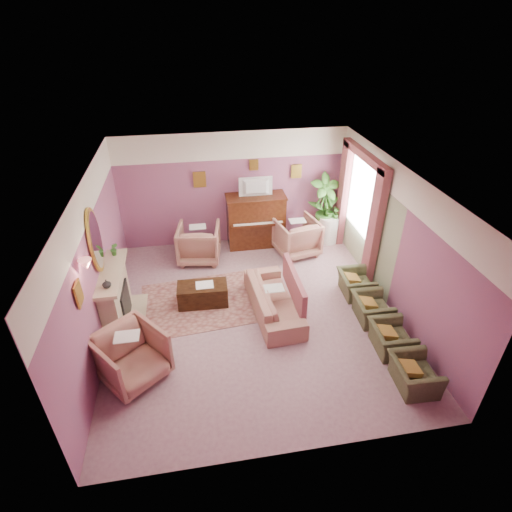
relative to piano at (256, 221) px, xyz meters
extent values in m
cube|color=gray|center=(-0.50, -2.68, -0.65)|extent=(5.50, 6.00, 0.01)
cube|color=beige|center=(-0.50, -2.68, 2.15)|extent=(5.50, 6.00, 0.01)
cube|color=#7C4D79|center=(-0.50, 0.32, 0.75)|extent=(5.50, 0.02, 2.80)
cube|color=#7C4D79|center=(-0.50, -5.68, 0.75)|extent=(5.50, 0.02, 2.80)
cube|color=#7C4D79|center=(-3.25, -2.68, 0.75)|extent=(0.02, 6.00, 2.80)
cube|color=#7C4D79|center=(2.25, -2.68, 0.75)|extent=(0.02, 6.00, 2.80)
cube|color=white|center=(-0.50, 0.31, 1.82)|extent=(5.50, 0.01, 0.65)
cube|color=#9AAA81|center=(2.23, -1.38, 0.42)|extent=(0.01, 3.00, 2.15)
cube|color=#BFAE89|center=(-3.09, -2.48, -0.10)|extent=(0.30, 1.40, 1.10)
cube|color=black|center=(-2.99, -2.48, -0.25)|extent=(0.18, 0.72, 0.68)
cube|color=orange|center=(-2.95, -2.48, -0.43)|extent=(0.06, 0.54, 0.10)
cube|color=#BFAE89|center=(-3.06, -2.48, 0.47)|extent=(0.40, 1.55, 0.07)
cube|color=#BFAE89|center=(-2.89, -2.48, -0.64)|extent=(0.55, 1.50, 0.02)
ellipsoid|color=gold|center=(-3.20, -2.48, 1.15)|extent=(0.04, 0.72, 1.20)
ellipsoid|color=silver|center=(-3.17, -2.48, 1.15)|extent=(0.01, 0.60, 1.06)
cone|color=#FF8580|center=(-3.12, -3.53, 1.33)|extent=(0.20, 0.20, 0.16)
cube|color=#421D0D|center=(0.00, 0.00, 0.00)|extent=(1.40, 0.60, 1.30)
cube|color=#421D0D|center=(0.00, -0.35, 0.07)|extent=(1.30, 0.12, 0.06)
cube|color=white|center=(0.00, -0.35, 0.11)|extent=(1.20, 0.08, 0.02)
cube|color=#421D0D|center=(0.00, 0.00, 0.66)|extent=(1.45, 0.65, 0.04)
imported|color=black|center=(0.00, -0.05, 0.95)|extent=(0.80, 0.12, 0.48)
cube|color=gold|center=(-1.30, 0.28, 1.07)|extent=(0.30, 0.03, 0.38)
cube|color=gold|center=(1.05, 0.28, 1.13)|extent=(0.26, 0.03, 0.34)
cube|color=gold|center=(0.00, 0.28, 1.35)|extent=(0.22, 0.03, 0.26)
cube|color=gold|center=(-3.21, -3.88, 1.07)|extent=(0.03, 0.28, 0.36)
cube|color=beige|center=(2.20, -1.13, 1.05)|extent=(0.03, 1.40, 1.80)
cube|color=#92474E|center=(2.12, -2.05, 0.65)|extent=(0.16, 0.34, 2.60)
cube|color=#92474E|center=(2.12, -0.21, 0.65)|extent=(0.16, 0.34, 2.60)
cube|color=#92474E|center=(2.12, -1.13, 1.91)|extent=(0.16, 2.20, 0.16)
imported|color=#3B7F2A|center=(-3.05, -1.93, 0.64)|extent=(0.16, 0.16, 0.28)
imported|color=white|center=(-3.05, -2.98, 0.58)|extent=(0.16, 0.16, 0.16)
cube|color=#905D54|center=(-1.44, -2.19, -0.64)|extent=(2.66, 2.02, 0.01)
cube|color=black|center=(-1.47, -2.21, -0.43)|extent=(1.02, 0.54, 0.45)
cube|color=white|center=(-1.42, -2.21, -0.20)|extent=(0.35, 0.28, 0.01)
imported|color=#AC7864|center=(-0.10, -2.71, -0.25)|extent=(0.67, 2.00, 0.81)
cube|color=#92474E|center=(0.30, -2.71, -0.05)|extent=(0.10, 1.51, 0.56)
imported|color=#AC7864|center=(-1.45, -0.50, -0.16)|extent=(0.95, 0.95, 0.99)
imported|color=#AC7864|center=(0.90, -0.59, -0.16)|extent=(0.95, 0.95, 0.99)
imported|color=#AC7864|center=(-2.68, -3.95, -0.16)|extent=(0.95, 0.95, 0.99)
imported|color=#484D2E|center=(1.71, -4.88, -0.32)|extent=(0.54, 0.76, 0.66)
imported|color=#484D2E|center=(1.71, -4.06, -0.32)|extent=(0.54, 0.76, 0.66)
imported|color=#484D2E|center=(1.71, -3.24, -0.32)|extent=(0.54, 0.76, 0.66)
imported|color=#484D2E|center=(1.71, -2.42, -0.32)|extent=(0.54, 0.76, 0.66)
cylinder|color=white|center=(1.85, -0.16, -0.30)|extent=(0.52, 0.52, 0.70)
imported|color=#3B7F2A|center=(1.85, -0.16, 0.22)|extent=(0.30, 0.30, 0.34)
imported|color=#3B7F2A|center=(1.97, -0.26, 0.19)|extent=(0.16, 0.16, 0.28)
cylinder|color=brown|center=(1.72, -0.06, -0.48)|extent=(0.34, 0.34, 0.34)
imported|color=#3B7F2A|center=(1.72, -0.06, 0.41)|extent=(0.76, 0.76, 1.44)
camera|label=1|loc=(-1.48, -8.76, 4.53)|focal=28.00mm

